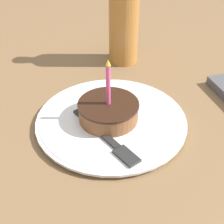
% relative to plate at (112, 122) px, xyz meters
% --- Properties ---
extents(ground_plane, '(2.40, 2.40, 0.04)m').
position_rel_plate_xyz_m(ground_plane, '(0.00, 0.01, -0.03)').
color(ground_plane, brown).
rests_on(ground_plane, ground).
extents(plate, '(0.28, 0.28, 0.01)m').
position_rel_plate_xyz_m(plate, '(0.00, 0.00, 0.00)').
color(plate, silver).
rests_on(plate, ground_plane).
extents(cake_slice, '(0.11, 0.11, 0.12)m').
position_rel_plate_xyz_m(cake_slice, '(0.01, 0.00, 0.02)').
color(cake_slice, brown).
rests_on(cake_slice, plate).
extents(fork, '(0.17, 0.08, 0.01)m').
position_rel_plate_xyz_m(fork, '(-0.05, 0.02, 0.01)').
color(fork, '#262626').
rests_on(fork, plate).
extents(bottle, '(0.07, 0.07, 0.24)m').
position_rel_plate_xyz_m(bottle, '(0.24, -0.10, 0.09)').
color(bottle, '#B27233').
rests_on(bottle, ground_plane).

